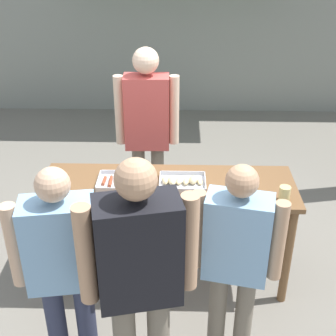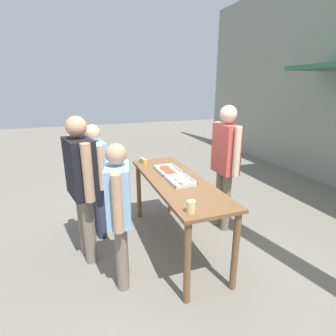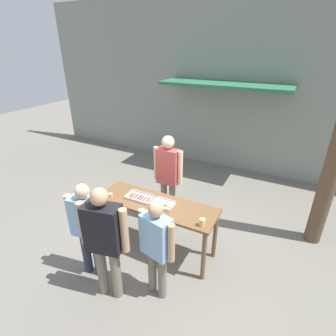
% 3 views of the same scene
% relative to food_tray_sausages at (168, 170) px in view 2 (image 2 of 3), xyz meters
% --- Properties ---
extents(ground_plane, '(24.00, 24.00, 0.00)m').
position_rel_food_tray_sausages_xyz_m(ground_plane, '(0.34, -0.01, -0.96)').
color(ground_plane, slate).
extents(serving_table, '(2.04, 0.67, 0.95)m').
position_rel_food_tray_sausages_xyz_m(serving_table, '(0.34, -0.01, -0.15)').
color(serving_table, brown).
rests_on(serving_table, ground).
extents(food_tray_sausages, '(0.45, 0.29, 0.04)m').
position_rel_food_tray_sausages_xyz_m(food_tray_sausages, '(0.00, 0.00, 0.00)').
color(food_tray_sausages, silver).
rests_on(food_tray_sausages, serving_table).
extents(food_tray_buns, '(0.37, 0.28, 0.06)m').
position_rel_food_tray_sausages_xyz_m(food_tray_buns, '(0.45, 0.00, 0.01)').
color(food_tray_buns, silver).
rests_on(food_tray_buns, serving_table).
extents(condiment_jar_mustard, '(0.07, 0.07, 0.07)m').
position_rel_food_tray_sausages_xyz_m(condiment_jar_mustard, '(-0.54, -0.22, 0.02)').
color(condiment_jar_mustard, '#567A38').
rests_on(condiment_jar_mustard, serving_table).
extents(condiment_jar_ketchup, '(0.07, 0.07, 0.07)m').
position_rel_food_tray_sausages_xyz_m(condiment_jar_ketchup, '(-0.45, -0.20, 0.02)').
color(condiment_jar_ketchup, gold).
rests_on(condiment_jar_ketchup, serving_table).
extents(beer_cup, '(0.09, 0.09, 0.12)m').
position_rel_food_tray_sausages_xyz_m(beer_cup, '(1.22, -0.22, 0.05)').
color(beer_cup, '#DBC67A').
rests_on(beer_cup, serving_table).
extents(person_server_behind_table, '(0.60, 0.24, 1.83)m').
position_rel_food_tray_sausages_xyz_m(person_server_behind_table, '(0.12, 0.83, 0.14)').
color(person_server_behind_table, '#756B5B').
rests_on(person_server_behind_table, ground).
extents(person_customer_holding_hotdog, '(0.64, 0.31, 1.60)m').
position_rel_food_tray_sausages_xyz_m(person_customer_holding_hotdog, '(-0.29, -0.94, -0.02)').
color(person_customer_holding_hotdog, '#333851').
rests_on(person_customer_holding_hotdog, ground).
extents(person_customer_with_cup, '(0.59, 0.31, 1.56)m').
position_rel_food_tray_sausages_xyz_m(person_customer_with_cup, '(0.80, -0.81, -0.04)').
color(person_customer_with_cup, '#756B5B').
rests_on(person_customer_with_cup, ground).
extents(person_customer_waiting_in_line, '(0.68, 0.36, 1.76)m').
position_rel_food_tray_sausages_xyz_m(person_customer_waiting_in_line, '(0.20, -1.13, 0.08)').
color(person_customer_waiting_in_line, '#756B5B').
rests_on(person_customer_waiting_in_line, ground).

